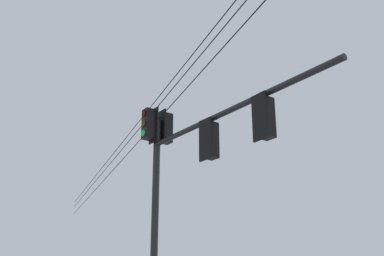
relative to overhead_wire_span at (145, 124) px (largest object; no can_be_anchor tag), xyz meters
name	(u,v)px	position (x,y,z in m)	size (l,w,h in m)	color
signal_mast_assembly	(184,166)	(-1.62, 2.24, -2.05)	(4.93, 5.17, 7.30)	black
overhead_wire_span	(145,124)	(0.00, 0.00, 0.00)	(15.08, 27.40, 0.91)	black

